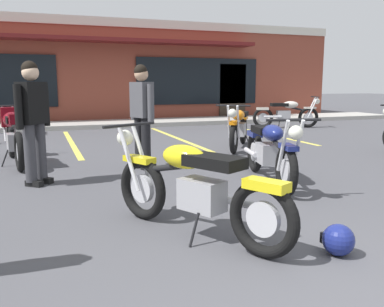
% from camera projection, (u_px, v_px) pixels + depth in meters
% --- Properties ---
extents(ground_plane, '(80.00, 80.00, 0.00)m').
position_uv_depth(ground_plane, '(197.00, 186.00, 5.67)').
color(ground_plane, '#47474C').
extents(sidewalk_kerb, '(22.00, 1.80, 0.14)m').
position_uv_depth(sidewalk_kerb, '(104.00, 124.00, 13.49)').
color(sidewalk_kerb, '#A8A59E').
rests_on(sidewalk_kerb, ground_plane).
extents(brick_storefront_building, '(18.63, 7.17, 3.59)m').
position_uv_depth(brick_storefront_building, '(87.00, 73.00, 17.15)').
color(brick_storefront_building, brown).
rests_on(brick_storefront_building, ground_plane).
extents(painted_stall_lines, '(7.87, 4.80, 0.01)m').
position_uv_depth(painted_stall_lines, '(126.00, 140.00, 10.17)').
color(painted_stall_lines, '#DBCC4C').
rests_on(painted_stall_lines, ground_plane).
extents(motorcycle_foreground_classic, '(1.25, 1.93, 0.98)m').
position_uv_depth(motorcycle_foreground_classic, '(193.00, 186.00, 3.76)').
color(motorcycle_foreground_classic, black).
rests_on(motorcycle_foreground_classic, ground_plane).
extents(motorcycle_black_cruiser, '(1.42, 1.83, 0.98)m').
position_uv_depth(motorcycle_black_cruiser, '(239.00, 127.00, 8.82)').
color(motorcycle_black_cruiser, black).
rests_on(motorcycle_black_cruiser, ground_plane).
extents(motorcycle_silver_naked, '(2.06, 0.92, 0.98)m').
position_uv_depth(motorcycle_silver_naked, '(287.00, 113.00, 12.94)').
color(motorcycle_silver_naked, black).
rests_on(motorcycle_silver_naked, ground_plane).
extents(motorcycle_blue_standard, '(0.82, 2.08, 0.98)m').
position_uv_depth(motorcycle_blue_standard, '(269.00, 150.00, 5.77)').
color(motorcycle_blue_standard, black).
rests_on(motorcycle_blue_standard, ground_plane).
extents(motorcycle_orange_scrambler, '(0.73, 2.10, 0.98)m').
position_uv_depth(motorcycle_orange_scrambler, '(13.00, 133.00, 7.20)').
color(motorcycle_orange_scrambler, black).
rests_on(motorcycle_orange_scrambler, ground_plane).
extents(person_in_black_shirt, '(0.37, 0.60, 1.68)m').
position_uv_depth(person_in_black_shirt, '(142.00, 110.00, 6.65)').
color(person_in_black_shirt, black).
rests_on(person_in_black_shirt, ground_plane).
extents(person_in_shorts_foreground, '(0.48, 0.51, 1.68)m').
position_uv_depth(person_in_shorts_foreground, '(33.00, 116.00, 5.58)').
color(person_in_shorts_foreground, black).
rests_on(person_in_shorts_foreground, ground_plane).
extents(helmet_on_pavement, '(0.26, 0.26, 0.26)m').
position_uv_depth(helmet_on_pavement, '(338.00, 240.00, 3.37)').
color(helmet_on_pavement, navy).
rests_on(helmet_on_pavement, ground_plane).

